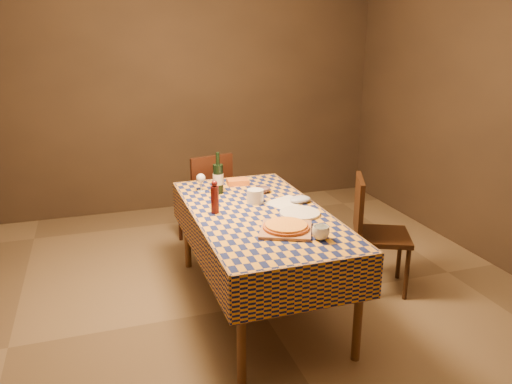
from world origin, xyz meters
TOP-DOWN VIEW (x-y plane):
  - room at (0.00, 0.00)m, footprint 5.00×5.10m
  - dining_table at (0.00, 0.00)m, footprint 0.94×1.84m
  - cutting_board at (0.05, -0.42)m, footprint 0.43×0.43m
  - pizza at (0.05, -0.42)m, footprint 0.38×0.38m
  - pepper_mill at (-0.30, 0.06)m, footprint 0.06×0.06m
  - bowl at (0.18, 0.41)m, footprint 0.15×0.15m
  - wine_glass at (-0.29, 0.60)m, footprint 0.08×0.08m
  - wine_bottle at (-0.17, 0.51)m, footprint 0.09×0.09m
  - deli_tub at (0.04, 0.18)m, footprint 0.17×0.17m
  - takeout_container at (0.05, 0.69)m, footprint 0.19×0.14m
  - white_plate at (0.26, -0.15)m, footprint 0.37×0.37m
  - tumbler at (0.21, -0.61)m, footprint 0.14×0.14m
  - flour_patch at (0.26, 0.12)m, footprint 0.36×0.33m
  - flour_bag at (0.37, 0.09)m, footprint 0.20×0.18m
  - chair_far at (-0.10, 1.24)m, footprint 0.51×0.51m
  - chair_right at (0.96, 0.00)m, footprint 0.56×0.56m

SIDE VIEW (x-z plane):
  - chair_far at x=-0.10m, z-range 0.06..0.99m
  - chair_right at x=0.96m, z-range 0.06..0.99m
  - dining_table at x=0.00m, z-range 0.31..1.08m
  - flour_patch at x=0.26m, z-range 0.77..0.77m
  - white_plate at x=0.26m, z-range 0.77..0.79m
  - cutting_board at x=0.05m, z-range 0.77..0.79m
  - bowl at x=0.18m, z-range 0.77..0.81m
  - takeout_container at x=0.05m, z-range 0.77..0.81m
  - flour_bag at x=0.37m, z-range 0.77..0.82m
  - pizza at x=0.05m, z-range 0.79..0.82m
  - tumbler at x=0.21m, z-range 0.77..0.86m
  - deli_tub at x=0.04m, z-range 0.77..0.87m
  - wine_glass at x=-0.29m, z-range 0.80..0.95m
  - pepper_mill at x=-0.30m, z-range 0.76..1.00m
  - wine_bottle at x=-0.17m, z-range 0.73..1.06m
  - room at x=0.00m, z-range 0.00..2.70m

